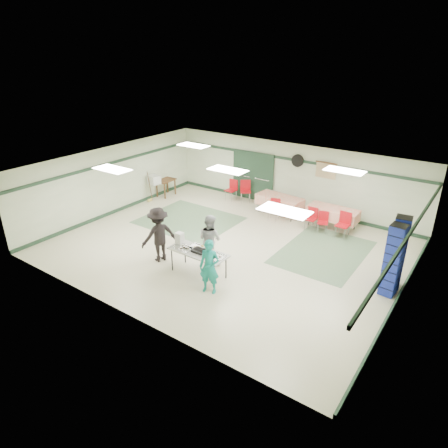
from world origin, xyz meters
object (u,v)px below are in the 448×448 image
Objects in this scene: dining_table_b at (280,201)px; chair_loose_a at (245,189)px; chair_a at (323,220)px; volunteer_teal at (209,267)px; crate_stack_red at (390,277)px; chair_c at (344,222)px; crate_stack_blue_b at (398,253)px; chair_loose_b at (232,188)px; office_printer at (154,180)px; serving_table at (198,253)px; crate_stack_blue_a at (393,261)px; chair_d at (275,207)px; dining_table_a at (333,213)px; broom at (150,186)px; volunteer_grey at (210,239)px; printer_table at (166,182)px; chair_b at (312,216)px; volunteer_dark at (159,235)px.

chair_loose_a is at bearing 172.00° from dining_table_b.
volunteer_teal is at bearing -118.01° from chair_a.
crate_stack_red is (6.99, -3.74, -0.09)m from chair_loose_a.
chair_c is 0.44× the size of crate_stack_blue_b.
dining_table_b is at bearing -4.18° from chair_loose_b.
office_printer is at bearing 171.08° from chair_a.
serving_table is 5.30m from crate_stack_blue_a.
office_printer reaches higher than chair_d.
office_printer is (-5.21, -1.68, 0.36)m from dining_table_b.
dining_table_a is 4.44m from crate_stack_blue_a.
office_printer is 0.32m from broom.
dining_table_b is at bearing -84.02° from volunteer_grey.
volunteer_grey reaches higher than chair_loose_a.
crate_stack_blue_b is at bearing -23.28° from dining_table_b.
dining_table_a is 7.61m from office_printer.
volunteer_grey is 6.13m from office_printer.
chair_a is 7.49m from broom.
crate_stack_blue_a is 10.49m from broom.
crate_stack_blue_a reaches higher than dining_table_a.
chair_a is at bearing -8.31° from chair_loose_b.
crate_stack_blue_a reaches higher than chair_a.
dining_table_b is 2.11× the size of chair_loose_b.
chair_loose_b is (-2.73, 5.78, -0.16)m from serving_table.
chair_loose_a is at bearing 20.52° from chair_loose_b.
chair_d is at bearing -164.39° from dining_table_a.
volunteer_grey reaches higher than chair_c.
crate_stack_blue_b reaches higher than dining_table_a.
crate_stack_red is (2.89, -3.26, -0.09)m from dining_table_a.
crate_stack_red reaches higher than serving_table.
chair_d is 5.54m from broom.
printer_table is (-3.31, -1.44, 0.06)m from chair_loose_a.
volunteer_grey reaches higher than chair_b.
chair_a is 0.81× the size of crate_stack_red.
volunteer_grey is 0.91× the size of volunteer_dark.
crate_stack_blue_a is at bearing -15.66° from printer_table.
printer_table is (-6.28, 5.07, -0.13)m from volunteer_teal.
volunteer_dark is 5.74m from chair_b.
volunteer_dark is 5.47m from office_printer.
dining_table_b is 5.86m from crate_stack_blue_b.
chair_c is at bearing -41.26° from dining_table_a.
chair_b is 4.18m from crate_stack_blue_b.
printer_table is at bearing 141.41° from serving_table.
dining_table_a is at bearing 60.36° from chair_a.
volunteer_dark is 1.90× the size of chair_c.
volunteer_teal is 0.75× the size of crate_stack_blue_a.
dining_table_b reaches higher than serving_table.
chair_loose_a is 7.76m from crate_stack_blue_b.
broom reaches higher than dining_table_b.
volunteer_teal reaches higher than chair_loose_b.
chair_a is at bearing 0.40° from printer_table.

